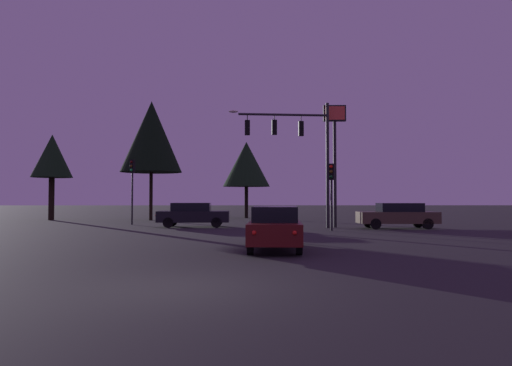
# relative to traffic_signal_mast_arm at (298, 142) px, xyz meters

# --- Properties ---
(ground_plane) EXTENTS (168.00, 168.00, 0.00)m
(ground_plane) POSITION_rel_traffic_signal_mast_arm_xyz_m (-4.42, 6.11, -5.23)
(ground_plane) COLOR #262326
(ground_plane) RESTS_ON ground
(traffic_signal_mast_arm) EXTENTS (6.12, 0.66, 7.63)m
(traffic_signal_mast_arm) POSITION_rel_traffic_signal_mast_arm_xyz_m (0.00, 0.00, 0.00)
(traffic_signal_mast_arm) COLOR #232326
(traffic_signal_mast_arm) RESTS_ON ground
(traffic_light_corner_left) EXTENTS (0.35, 0.38, 3.72)m
(traffic_light_corner_left) POSITION_rel_traffic_signal_mast_arm_xyz_m (1.58, -2.41, -2.57)
(traffic_light_corner_left) COLOR #232326
(traffic_light_corner_left) RESTS_ON ground
(traffic_light_corner_right) EXTENTS (0.37, 0.39, 4.46)m
(traffic_light_corner_right) POSITION_rel_traffic_signal_mast_arm_xyz_m (-10.96, 3.79, -2.08)
(traffic_light_corner_right) COLOR #232326
(traffic_light_corner_right) RESTS_ON ground
(car_nearside_lane) EXTENTS (2.05, 4.76, 1.52)m
(car_nearside_lane) POSITION_rel_traffic_signal_mast_arm_xyz_m (-2.09, -11.51, -4.43)
(car_nearside_lane) COLOR #4C0F0F
(car_nearside_lane) RESTS_ON ground
(car_crossing_left) EXTENTS (4.69, 1.75, 1.52)m
(car_crossing_left) POSITION_rel_traffic_signal_mast_arm_xyz_m (5.90, -0.46, -4.43)
(car_crossing_left) COLOR #473828
(car_crossing_left) RESTS_ON ground
(car_crossing_right) EXTENTS (4.53, 1.91, 1.52)m
(car_crossing_right) POSITION_rel_traffic_signal_mast_arm_xyz_m (-6.48, 1.20, -4.43)
(car_crossing_right) COLOR black
(car_crossing_right) RESTS_ON ground
(store_sign_illuminated) EXTENTS (1.41, 0.31, 7.60)m
(store_sign_illuminated) POSITION_rel_traffic_signal_mast_arm_xyz_m (2.36, 0.63, 0.29)
(store_sign_illuminated) COLOR #232326
(store_sign_illuminated) RESTS_ON ground
(tree_behind_sign) EXTENTS (4.31, 4.31, 6.99)m
(tree_behind_sign) POSITION_rel_traffic_signal_mast_arm_xyz_m (-3.18, 14.22, -0.31)
(tree_behind_sign) COLOR black
(tree_behind_sign) RESTS_ON ground
(tree_left_far) EXTENTS (4.99, 4.99, 9.82)m
(tree_left_far) POSITION_rel_traffic_signal_mast_arm_xyz_m (-10.99, 9.98, 1.65)
(tree_left_far) COLOR black
(tree_left_far) RESTS_ON ground
(tree_center_horizon) EXTENTS (3.28, 3.28, 7.11)m
(tree_center_horizon) POSITION_rel_traffic_signal_mast_arm_xyz_m (-19.28, 10.46, 0.02)
(tree_center_horizon) COLOR black
(tree_center_horizon) RESTS_ON ground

